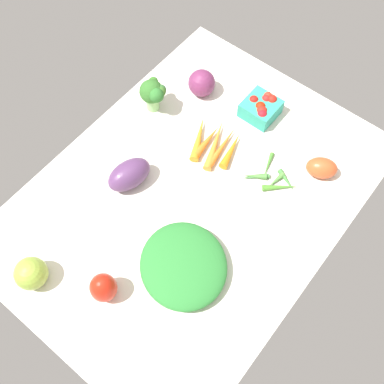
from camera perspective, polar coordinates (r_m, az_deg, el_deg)
tablecloth at (r=130.16cm, az=0.00°, el=-0.62°), size 104.00×76.00×2.00cm
eggplant at (r=129.17cm, az=-7.56°, el=2.09°), size 14.11×10.46×7.64cm
leafy_greens_clump at (r=118.34cm, az=-1.03°, el=-8.78°), size 31.17×31.56×5.57cm
broccoli_head at (r=140.55cm, az=-4.63°, el=11.76°), size 7.47×8.35×10.84cm
red_onion_center at (r=146.48cm, az=1.17°, el=12.95°), size 8.21×8.21×8.21cm
heirloom_tomato_green at (r=122.62cm, az=-18.78°, el=-9.24°), size 8.17×8.17×8.17cm
roma_tomato at (r=134.91cm, az=15.31°, el=2.81°), size 9.25×10.37×5.91cm
berry_basket at (r=143.26cm, az=8.32°, el=9.98°), size 9.84×9.84×6.22cm
carrot_bunch at (r=136.69cm, az=2.64°, el=5.86°), size 17.21×17.04×2.68cm
bell_pepper_red at (r=116.55cm, az=-10.59°, el=-11.23°), size 8.17×8.17×9.23cm
okra_pile at (r=132.63cm, az=9.45°, el=1.54°), size 12.86×14.93×1.83cm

